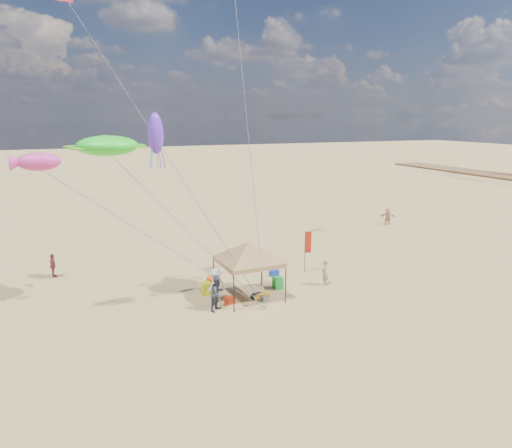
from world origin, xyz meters
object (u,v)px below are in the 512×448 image
object	(u,v)px
cooler_blue	(274,273)
person_near_a	(325,272)
chair_green	(278,283)
chair_yellow	(206,288)
person_far_a	(53,265)
person_near_b	(218,293)
canopy_tent	(249,244)
cooler_red	(230,300)
person_far_c	(388,216)
feather_flag	(307,245)
beach_cart	(261,295)
person_near_c	(216,285)

from	to	relation	value
cooler_blue	person_near_a	world-z (taller)	person_near_a
chair_green	person_near_a	bearing A→B (deg)	-11.01
chair_yellow	person_near_a	distance (m)	7.08
chair_yellow	person_near_a	xyz separation A→B (m)	(6.96, -1.24, 0.45)
chair_yellow	person_far_a	distance (m)	10.30
person_near_b	canopy_tent	bearing A→B (deg)	-13.47
canopy_tent	cooler_red	distance (m)	3.20
canopy_tent	chair_green	distance (m)	3.55
chair_green	person_far_c	bearing A→B (deg)	34.40
chair_green	person_far_c	size ratio (longest dim) A/B	0.44
person_near_b	person_near_a	bearing A→B (deg)	-28.71
person_near_a	chair_yellow	bearing A→B (deg)	-54.39
chair_yellow	canopy_tent	bearing A→B (deg)	-35.02
canopy_tent	chair_green	bearing A→B (deg)	19.15
feather_flag	cooler_red	world-z (taller)	feather_flag
chair_green	person_near_a	xyz separation A→B (m)	(2.81, -0.55, 0.45)
beach_cart	person_far_a	xyz separation A→B (m)	(-10.55, 8.33, 0.55)
person_far_a	feather_flag	bearing A→B (deg)	-122.64
cooler_blue	person_far_c	bearing A→B (deg)	30.17
chair_yellow	person_near_a	world-z (taller)	person_near_a
person_far_c	feather_flag	bearing A→B (deg)	-114.50
person_near_b	person_near_c	world-z (taller)	person_near_c
feather_flag	person_far_a	bearing A→B (deg)	160.46
beach_cart	person_near_a	world-z (taller)	person_near_a
cooler_red	person_near_a	size ratio (longest dim) A/B	0.34
person_near_b	person_far_c	world-z (taller)	person_near_b
canopy_tent	person_far_c	distance (m)	22.28
person_near_c	cooler_red	bearing A→B (deg)	110.27
person_far_a	person_far_c	bearing A→B (deg)	-95.01
chair_green	beach_cart	size ratio (longest dim) A/B	0.78
beach_cart	person_far_c	distance (m)	21.90
cooler_blue	person_near_a	bearing A→B (deg)	-52.59
person_near_c	beach_cart	bearing A→B (deg)	142.46
cooler_blue	chair_green	xyz separation A→B (m)	(-0.75, -2.15, 0.16)
person_far_c	person_far_a	bearing A→B (deg)	-141.15
person_near_a	person_near_c	distance (m)	6.75
cooler_blue	person_far_c	xyz separation A→B (m)	(15.75, 9.15, 0.60)
feather_flag	person_near_b	world-z (taller)	feather_flag
person_near_c	person_far_a	bearing A→B (deg)	-67.62
feather_flag	person_far_a	distance (m)	16.00
person_near_a	person_far_a	bearing A→B (deg)	-71.84
person_near_c	person_far_a	xyz separation A→B (m)	(-8.16, 7.76, -0.18)
person_far_a	person_far_c	distance (m)	28.88
person_far_a	person_near_a	bearing A→B (deg)	-130.65
person_near_c	person_far_c	xyz separation A→B (m)	(20.44, 11.82, -0.14)
person_near_a	person_far_c	world-z (taller)	person_near_a
chair_green	person_far_c	xyz separation A→B (m)	(16.50, 11.30, 0.44)
canopy_tent	chair_yellow	size ratio (longest dim) A/B	8.64
chair_green	person_near_b	bearing A→B (deg)	-158.14
person_near_b	person_near_c	distance (m)	1.20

